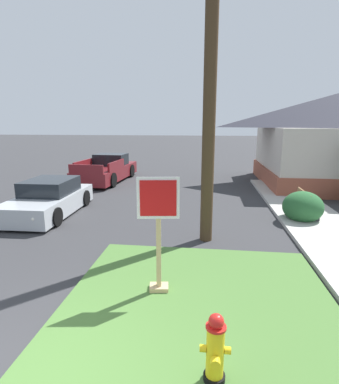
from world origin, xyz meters
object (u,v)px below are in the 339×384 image
Objects in this scene: utility_pole at (212,23)px; street_bench at (307,202)px; parked_sedan_silver at (49,199)px; pickup_truck_maroon at (107,170)px; fire_hydrant at (215,350)px; manhole_cover at (130,262)px; stop_sign at (159,236)px.

street_bench is at bearing 35.00° from utility_pole.
parked_sedan_silver reaches higher than street_bench.
street_bench is (9.06, -5.99, -0.03)m from pickup_truck_maroon.
manhole_cover is at bearing 120.53° from fire_hydrant.
manhole_cover is 0.06× the size of utility_pole.
street_bench is (5.19, 4.08, 0.57)m from manhole_cover.
manhole_cover is 6.62m from street_bench.
fire_hydrant is 3.81m from manhole_cover.
stop_sign is 0.41× the size of pickup_truck_maroon.
fire_hydrant is 0.42× the size of stop_sign.
fire_hydrant is at bearing -88.42° from utility_pole.
utility_pole reaches higher than stop_sign.
stop_sign is at bearing -128.92° from street_bench.
pickup_truck_maroon is (0.00, 6.52, 0.08)m from parked_sedan_silver.
manhole_cover is 0.17× the size of parked_sedan_silver.
utility_pole is at bearing 73.26° from stop_sign.
fire_hydrant is 0.08× the size of utility_pole.
fire_hydrant is 0.22× the size of parked_sedan_silver.
pickup_truck_maroon is at bearing 111.02° from manhole_cover.
parked_sedan_silver reaches higher than manhole_cover.
stop_sign is at bearing -67.13° from pickup_truck_maroon.
utility_pole is at bearing 43.47° from manhole_cover.
street_bench is at bearing 3.36° from parked_sedan_silver.
pickup_truck_maroon is at bearing 146.52° from street_bench.
street_bench is at bearing 38.14° from manhole_cover.
parked_sedan_silver is at bearing 130.43° from fire_hydrant.
stop_sign is 3.17× the size of manhole_cover.
parked_sedan_silver is at bearing 137.54° from manhole_cover.
fire_hydrant is 0.17× the size of pickup_truck_maroon.
utility_pole is (-0.14, 4.94, 5.09)m from fire_hydrant.
manhole_cover is at bearing 125.97° from stop_sign.
fire_hydrant is 8.02m from street_bench.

